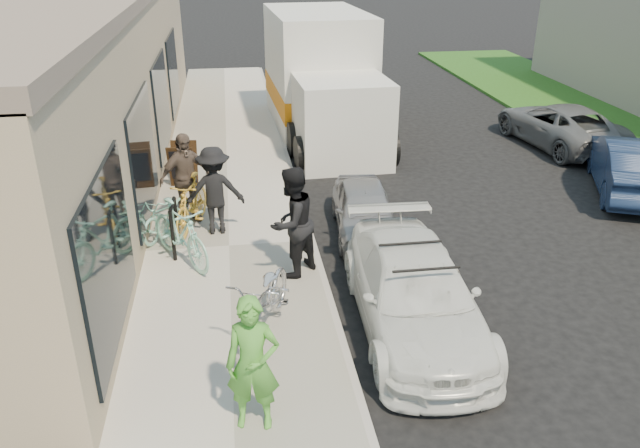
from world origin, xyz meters
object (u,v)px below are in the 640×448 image
sedan_white (414,292)px  cruiser_bike_c (191,204)px  bystander_b (185,178)px  cruiser_bike_a (180,233)px  cruiser_bike_b (166,214)px  woman_rider (253,364)px  bike_rack (174,223)px  sandwich_board (183,164)px  far_car_gray (559,125)px  tandem_bike (266,302)px  bystander_a (215,190)px  sedan_silver (364,210)px  man_standing (292,222)px  moving_truck (321,81)px  far_car_blue (631,165)px

sedan_white → cruiser_bike_c: bearing=134.9°
bystander_b → cruiser_bike_a: bearing=-122.2°
sedan_white → cruiser_bike_c: (-3.35, 3.67, 0.07)m
cruiser_bike_a → cruiser_bike_b: cruiser_bike_a is taller
sedan_white → woman_rider: size_ratio=2.49×
bike_rack → sandwich_board: bearing=90.5°
far_car_gray → cruiser_bike_c: cruiser_bike_c is taller
tandem_bike → woman_rider: (-0.25, -1.76, 0.31)m
cruiser_bike_a → far_car_gray: bearing=-2.0°
far_car_gray → bystander_a: bystander_a is taller
bystander_b → sedan_silver: bearing=-43.7°
bike_rack → sedan_silver: 3.63m
bike_rack → man_standing: man_standing is taller
moving_truck → far_car_gray: size_ratio=1.66×
moving_truck → cruiser_bike_a: moving_truck is taller
cruiser_bike_c → far_car_blue: bearing=21.6°
sandwich_board → man_standing: (2.02, -4.43, 0.45)m
sandwich_board → far_car_gray: 10.31m
cruiser_bike_b → bystander_a: bearing=24.0°
far_car_blue → cruiser_bike_a: 10.07m
cruiser_bike_b → bystander_a: (0.93, -0.04, 0.43)m
sedan_white → cruiser_bike_c: sedan_white is taller
moving_truck → bystander_b: 7.23m
far_car_blue → sandwich_board: bearing=14.5°
bike_rack → moving_truck: moving_truck is taller
cruiser_bike_a → cruiser_bike_b: 1.25m
bystander_a → man_standing: bearing=123.2°
tandem_bike → sedan_silver: bearing=78.7°
bike_rack → tandem_bike: bearing=-62.8°
cruiser_bike_b → tandem_bike: bearing=-39.0°
far_car_gray → cruiser_bike_b: size_ratio=2.66×
sandwich_board → cruiser_bike_a: 3.76m
woman_rider → cruiser_bike_a: woman_rider is taller
woman_rider → man_standing: size_ratio=0.90×
sandwich_board → cruiser_bike_a: cruiser_bike_a is taller
bike_rack → far_car_blue: bearing=10.6°
bike_rack → cruiser_bike_b: bike_rack is taller
sedan_silver → cruiser_bike_b: sedan_silver is taller
bike_rack → cruiser_bike_b: 0.85m
sedan_white → bystander_b: (-3.46, 4.04, 0.45)m
tandem_bike → cruiser_bike_c: bearing=128.1°
man_standing → cruiser_bike_b: 2.93m
tandem_bike → far_car_gray: bearing=64.2°
cruiser_bike_a → tandem_bike: bearing=-93.5°
far_car_gray → woman_rider: 13.35m
bystander_a → cruiser_bike_b: bearing=-3.9°
bike_rack → cruiser_bike_a: 0.41m
moving_truck → woman_rider: 12.44m
moving_truck → bystander_a: (-3.03, -6.84, -0.51)m
bystander_a → woman_rider: bearing=93.5°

